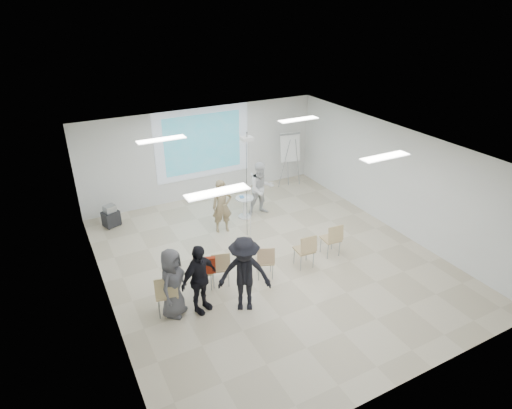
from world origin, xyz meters
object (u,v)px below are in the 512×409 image
chair_left_inner (220,266)px  audience_outer (172,279)px  pedestal_table (245,206)px  chair_right_inner (306,248)px  av_cart (111,217)px  chair_left_mid (203,269)px  chair_center (265,259)px  chair_right_far (333,237)px  flipchart_easel (290,148)px  audience_left (199,275)px  player_right (261,186)px  chair_far_left (167,292)px  laptop (220,265)px  player_left (222,203)px  audience_mid (244,270)px

chair_left_inner → audience_outer: 1.38m
pedestal_table → chair_right_inner: (0.14, -3.12, 0.17)m
chair_left_inner → av_cart: bearing=128.5°
chair_left_mid → chair_center: (1.47, -0.30, -0.02)m
chair_right_far → flipchart_easel: flipchart_easel is taller
audience_left → pedestal_table: bearing=28.5°
player_right → chair_far_left: 5.13m
laptop → audience_left: 1.12m
pedestal_table → audience_outer: size_ratio=0.39×
audience_outer → player_left: bearing=4.0°
chair_right_far → av_cart: bearing=142.1°
chair_left_mid → chair_left_inner: 0.41m
av_cart → flipchart_easel: bearing=-19.5°
player_right → av_cart: size_ratio=2.79×
chair_far_left → audience_mid: 1.69m
chair_far_left → player_left: bearing=61.5°
chair_right_far → audience_outer: 4.36m
chair_far_left → flipchart_easel: size_ratio=0.52×
chair_left_mid → audience_left: audience_left is taller
audience_outer → chair_right_inner: bearing=-43.7°
player_left → audience_outer: player_left is taller
player_left → chair_right_far: player_left is taller
chair_left_inner → chair_right_far: bearing=12.8°
pedestal_table → flipchart_easel: size_ratio=0.35×
chair_right_far → audience_mid: 3.07m
player_left → chair_right_inner: bearing=-57.2°
chair_far_left → chair_right_far: 4.48m
chair_far_left → chair_right_far: size_ratio=1.08×
chair_left_mid → audience_mid: (0.55, -1.05, 0.45)m
laptop → chair_left_mid: bearing=20.5°
chair_left_inner → audience_mid: 1.09m
player_right → chair_right_inner: (-0.43, -3.11, -0.38)m
audience_left → player_left: bearing=35.8°
audience_left → flipchart_easel: flipchart_easel is taller
player_right → pedestal_table: bearing=-175.1°
pedestal_table → laptop: 3.37m
pedestal_table → chair_far_left: bearing=-136.8°
chair_left_mid → chair_center: size_ratio=1.03×
player_left → player_right: player_right is taller
player_left → chair_center: bearing=-79.7°
chair_right_inner → chair_left_inner: bearing=176.4°
pedestal_table → chair_right_far: size_ratio=0.73×
player_left → chair_center: size_ratio=1.99×
chair_right_inner → audience_mid: bearing=-157.0°
chair_left_inner → laptop: (0.02, 0.10, -0.05)m
chair_far_left → audience_left: bearing=-2.7°
chair_center → pedestal_table: bearing=93.7°
player_right → audience_outer: 5.04m
pedestal_table → audience_left: audience_left is taller
chair_right_far → audience_left: size_ratio=0.50×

